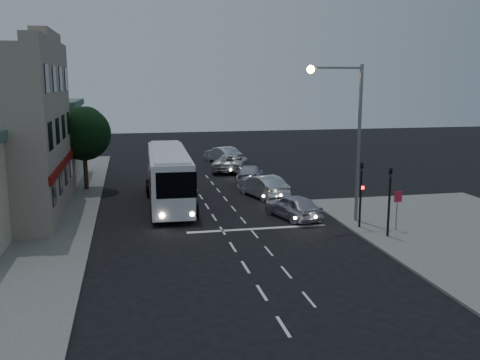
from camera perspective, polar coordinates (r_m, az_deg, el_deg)
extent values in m
plane|color=black|center=(27.94, -1.17, -6.55)|extent=(120.00, 120.00, 0.00)
cube|color=silver|center=(18.85, 4.63, -15.31)|extent=(0.12, 1.60, 0.01)
cube|color=silver|center=(21.49, 2.34, -11.92)|extent=(0.12, 1.60, 0.01)
cube|color=silver|center=(24.22, 0.59, -9.27)|extent=(0.12, 1.60, 0.01)
cube|color=silver|center=(27.00, -0.78, -7.15)|extent=(0.12, 1.60, 0.01)
cube|color=silver|center=(29.82, -1.88, -5.43)|extent=(0.12, 1.60, 0.01)
cube|color=silver|center=(32.68, -2.79, -4.00)|extent=(0.12, 1.60, 0.01)
cube|color=silver|center=(35.56, -3.55, -2.81)|extent=(0.12, 1.60, 0.01)
cube|color=silver|center=(38.46, -4.19, -1.79)|extent=(0.12, 1.60, 0.01)
cube|color=silver|center=(41.37, -4.74, -0.92)|extent=(0.12, 1.60, 0.01)
cube|color=silver|center=(44.29, -5.22, -0.16)|extent=(0.12, 1.60, 0.01)
cube|color=silver|center=(21.04, 7.35, -12.52)|extent=(0.10, 1.50, 0.01)
cube|color=silver|center=(23.69, 4.96, -9.77)|extent=(0.10, 1.50, 0.01)
cube|color=silver|center=(26.41, 3.08, -7.57)|extent=(0.10, 1.50, 0.01)
cube|color=silver|center=(29.19, 1.57, -5.78)|extent=(0.10, 1.50, 0.01)
cube|color=silver|center=(32.01, 0.33, -4.30)|extent=(0.10, 1.50, 0.01)
cube|color=silver|center=(34.86, -0.70, -3.06)|extent=(0.10, 1.50, 0.01)
cube|color=silver|center=(37.73, -1.58, -2.01)|extent=(0.10, 1.50, 0.01)
cube|color=silver|center=(40.62, -2.33, -1.11)|extent=(0.10, 1.50, 0.01)
cube|color=silver|center=(43.53, -2.98, -0.32)|extent=(0.10, 1.50, 0.01)
cube|color=silver|center=(46.44, -3.54, 0.36)|extent=(0.10, 1.50, 0.01)
cube|color=silver|center=(30.22, 1.87, -5.22)|extent=(8.00, 0.35, 0.01)
cube|color=white|center=(36.06, -7.61, 0.45)|extent=(2.83, 12.03, 3.19)
cube|color=white|center=(35.81, -7.67, 3.04)|extent=(2.42, 11.62, 0.18)
cube|color=black|center=(30.15, -6.79, -0.56)|extent=(2.30, 0.18, 1.50)
cube|color=black|center=(36.55, -5.73, 1.66)|extent=(0.32, 9.97, 0.90)
cube|color=black|center=(36.38, -9.67, 1.52)|extent=(0.32, 9.97, 0.90)
cube|color=#A1263C|center=(37.22, -5.76, 0.11)|extent=(0.18, 5.48, 1.40)
cube|color=#A1263C|center=(37.05, -9.66, -0.04)|extent=(0.18, 5.48, 1.40)
cylinder|color=black|center=(32.20, -9.21, -3.45)|extent=(0.38, 1.01, 1.00)
cylinder|color=black|center=(32.39, -4.79, -3.26)|extent=(0.38, 1.01, 1.00)
cylinder|color=black|center=(38.71, -9.67, -1.09)|extent=(0.38, 1.01, 1.00)
cylinder|color=black|center=(38.87, -6.00, -0.95)|extent=(0.38, 1.01, 1.00)
cylinder|color=black|center=(40.37, -9.77, -0.61)|extent=(0.38, 1.01, 1.00)
cylinder|color=black|center=(40.52, -6.24, -0.48)|extent=(0.38, 1.01, 1.00)
cylinder|color=#FFF2CC|center=(30.40, -8.31, -3.78)|extent=(0.26, 0.06, 0.26)
cylinder|color=#FFF2CC|center=(30.53, -5.13, -3.64)|extent=(0.26, 0.06, 0.26)
imported|color=#BAB9C5|center=(32.40, 5.70, -2.82)|extent=(2.92, 4.71, 1.50)
imported|color=silver|center=(38.14, 2.44, -0.66)|extent=(2.94, 5.14, 1.60)
imported|color=#B2B1BE|center=(43.57, 1.06, 0.65)|extent=(3.32, 5.28, 1.43)
imported|color=silver|center=(49.07, -0.98, 1.89)|extent=(4.48, 6.40, 1.62)
imported|color=silver|center=(54.23, -1.86, 2.73)|extent=(3.32, 5.29, 1.64)
cylinder|color=black|center=(30.49, 12.72, -2.01)|extent=(0.12, 0.12, 3.20)
imported|color=black|center=(30.12, 12.88, 1.80)|extent=(0.15, 0.18, 0.90)
cube|color=black|center=(30.19, 12.91, -0.78)|extent=(0.25, 0.12, 0.30)
cube|color=#FF0C0C|center=(30.13, 12.97, -0.81)|extent=(0.16, 0.02, 0.18)
cylinder|color=black|center=(29.04, 15.60, -2.76)|extent=(0.12, 0.12, 3.20)
imported|color=black|center=(28.65, 15.81, 1.23)|extent=(0.18, 0.15, 0.90)
cylinder|color=slate|center=(30.50, 16.36, -3.33)|extent=(0.06, 0.06, 2.00)
cube|color=#B61932|center=(30.24, 16.51, -1.71)|extent=(0.45, 0.03, 0.60)
cylinder|color=slate|center=(31.44, 12.55, 3.74)|extent=(0.20, 0.20, 9.00)
cylinder|color=slate|center=(30.65, 10.27, 11.71)|extent=(3.00, 0.12, 0.12)
sphere|color=#FFBF59|center=(30.12, 7.56, 11.62)|extent=(0.44, 0.44, 0.44)
cube|color=gray|center=(34.63, -19.97, 13.51)|extent=(1.00, 12.00, 0.50)
cube|color=gray|center=(34.66, -20.02, 14.34)|extent=(1.00, 6.00, 0.50)
cube|color=#730A06|center=(34.87, -18.33, 1.62)|extent=(0.15, 12.00, 0.50)
cube|color=black|center=(30.61, -19.22, -1.15)|extent=(0.06, 1.30, 1.50)
cube|color=black|center=(33.53, -18.58, -0.12)|extent=(0.06, 1.30, 1.50)
cube|color=black|center=(36.47, -18.04, 0.73)|extent=(0.06, 1.30, 1.50)
cube|color=black|center=(39.41, -17.59, 1.46)|extent=(0.06, 1.30, 1.50)
cube|color=black|center=(30.17, -19.56, 4.44)|extent=(0.06, 1.30, 1.50)
cube|color=black|center=(33.13, -18.88, 4.98)|extent=(0.06, 1.30, 1.50)
cube|color=black|center=(36.10, -18.32, 5.43)|extent=(0.06, 1.30, 1.50)
cube|color=black|center=(39.07, -17.83, 5.81)|extent=(0.06, 1.30, 1.50)
cube|color=black|center=(30.03, -19.92, 10.14)|extent=(0.06, 1.30, 1.50)
cube|color=black|center=(33.00, -19.20, 10.17)|extent=(0.06, 1.30, 1.50)
cube|color=black|center=(35.98, -18.60, 10.19)|extent=(0.06, 1.30, 1.50)
cube|color=black|center=(38.97, -18.09, 10.21)|extent=(0.06, 1.30, 1.50)
cube|color=#C2B693|center=(47.32, -22.22, 3.60)|extent=(9.00, 9.00, 6.00)
cube|color=#48695F|center=(47.08, -22.49, 7.53)|extent=(9.40, 9.40, 0.50)
cylinder|color=black|center=(41.92, -16.14, 0.95)|extent=(0.32, 0.32, 2.80)
sphere|color=black|center=(41.57, -16.34, 4.76)|extent=(4.00, 4.00, 4.00)
sphere|color=black|center=(42.09, -16.05, 5.80)|extent=(2.60, 2.60, 2.60)
sphere|color=black|center=(40.96, -16.85, 5.22)|extent=(2.40, 2.40, 2.40)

